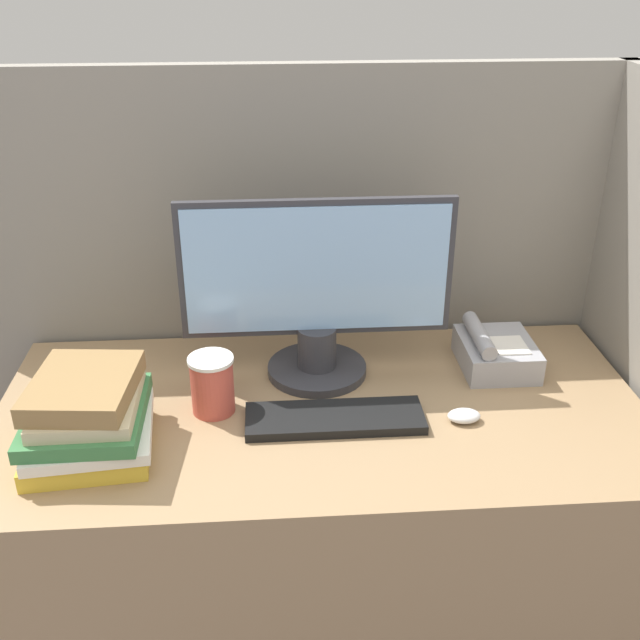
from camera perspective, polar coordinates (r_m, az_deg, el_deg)
name	(u,v)px	position (r m, az deg, el deg)	size (l,w,h in m)	color
cubicle_panel_rear	(311,346)	(1.97, -0.69, -2.01)	(1.80, 0.04, 1.43)	gray
desk	(322,543)	(1.86, 0.12, -16.66)	(1.40, 0.68, 0.77)	#937551
monitor	(316,297)	(1.65, -0.33, 1.79)	(0.60, 0.23, 0.42)	#333338
keyboard	(335,418)	(1.57, 1.13, -7.50)	(0.37, 0.12, 0.02)	black
mouse	(464,416)	(1.60, 10.92, -7.18)	(0.07, 0.05, 0.03)	silver
coffee_cup	(212,384)	(1.59, -8.21, -4.87)	(0.10, 0.10, 0.13)	#BF4C3F
book_stack	(88,417)	(1.52, -17.29, -7.06)	(0.26, 0.27, 0.16)	gold
desk_telephone	(495,352)	(1.80, 13.18, -2.40)	(0.17, 0.19, 0.10)	#99999E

